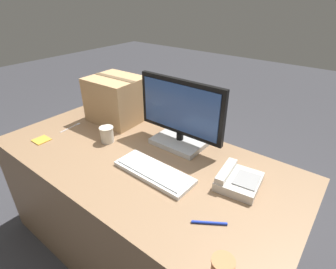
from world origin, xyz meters
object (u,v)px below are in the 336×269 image
Objects in this scene: monitor at (180,118)px; desk_phone at (238,180)px; pen_marker at (209,223)px; spoon at (73,126)px; keyboard at (154,172)px; sticky_note_pad at (41,140)px; paper_cup_right at (222,269)px; cardboard_box at (116,99)px; paper_cup_left at (107,135)px.

desk_phone is at bearing -17.92° from monitor.
pen_marker is (0.47, -0.45, -0.17)m from monitor.
spoon is (-0.73, -0.27, -0.18)m from monitor.
spoon is 1.33× the size of pen_marker.
sticky_note_pad is at bearing -165.83° from keyboard.
monitor is 0.90m from sticky_note_pad.
paper_cup_right is 0.95× the size of sticky_note_pad.
paper_cup_right is at bearing -27.97° from cardboard_box.
pen_marker reaches higher than sticky_note_pad.
sticky_note_pad reaches higher than spoon.
cardboard_box is (-0.64, 0.34, 0.14)m from keyboard.
monitor is 1.28× the size of keyboard.
monitor is 0.89m from paper_cup_right.
keyboard is 3.43× the size of pen_marker.
paper_cup_right is at bearing -4.73° from sticky_note_pad.
desk_phone is 0.84m from paper_cup_left.
keyboard is 1.90× the size of desk_phone.
keyboard is at bearing -100.00° from spoon.
sticky_note_pad is at bearing -30.04° from pen_marker.
paper_cup_left reaches higher than keyboard.
desk_phone is (0.38, 0.19, 0.02)m from keyboard.
paper_cup_right is at bearing 96.74° from pen_marker.
spoon is 1.21m from pen_marker.
keyboard reaches higher than sticky_note_pad.
monitor is at bearing -76.64° from pen_marker.
keyboard is (0.07, -0.33, -0.17)m from monitor.
desk_phone is at bearing -89.59° from spoon.
keyboard is at bearing 12.73° from sticky_note_pad.
pen_marker is at bearing 129.92° from paper_cup_right.
spoon is (-0.35, -0.01, -0.05)m from paper_cup_left.
sticky_note_pad is (-0.35, -0.25, -0.05)m from paper_cup_left.
sticky_note_pad is at bearing -144.56° from monitor.
paper_cup_right is 1.35m from sticky_note_pad.
spoon is at bearing -120.33° from cardboard_box.
pen_marker is at bearing -103.91° from spoon.
monitor reaches higher than desk_phone.
paper_cup_right is 1.39m from spoon.
paper_cup_right is (0.55, -0.29, 0.03)m from keyboard.
spoon is (-1.35, 0.35, -0.04)m from paper_cup_right.
paper_cup_right reaches higher than sticky_note_pad.
keyboard is at bearing -49.16° from pen_marker.
spoon is at bearing 91.86° from sticky_note_pad.
keyboard is at bearing 151.99° from paper_cup_right.
desk_phone is at bearing -8.53° from cardboard_box.
paper_cup_right is (0.99, -0.36, -0.01)m from paper_cup_left.
cardboard_box is at bearing -56.77° from pen_marker.
monitor is at bearing -75.14° from spoon.
paper_cup_left is at bearing -178.98° from desk_phone.
keyboard is 0.62m from paper_cup_right.
paper_cup_right reaches higher than pen_marker.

